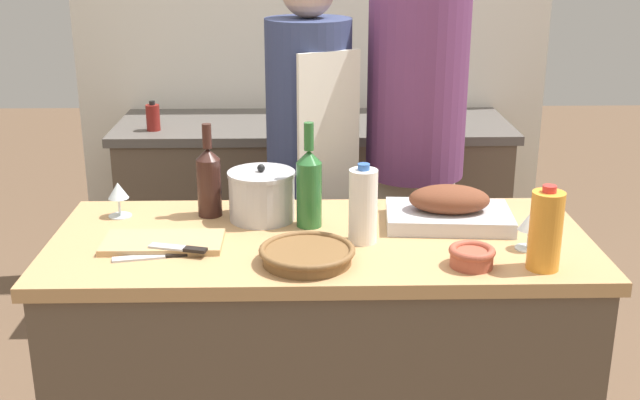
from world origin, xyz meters
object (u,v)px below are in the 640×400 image
Objects in this scene: knife_chef at (158,256)px; wine_bottle_green at (209,180)px; wine_glass_right at (530,224)px; cutting_board at (163,242)px; person_cook_guest at (415,142)px; wine_glass_left at (118,193)px; knife_paring at (180,248)px; stock_pot at (262,195)px; milk_jug at (363,206)px; wine_bottle_dark at (309,186)px; condiment_bottle_tall at (153,117)px; condiment_bottle_short at (409,109)px; wicker_basket at (307,254)px; person_cook_aproned at (309,163)px; roasting_pan at (449,210)px; juice_jug at (546,230)px; mixing_bowl at (472,256)px.

wine_bottle_green is at bearing 72.47° from knife_chef.
cutting_board is at bearing 177.15° from wine_glass_right.
person_cook_guest is (-0.21, 0.87, 0.01)m from wine_glass_right.
wine_glass_left is 0.40m from knife_paring.
wine_glass_right is 1.04m from knife_chef.
milk_jug reaches higher than stock_pot.
condiment_bottle_tall is (-0.68, 1.19, -0.06)m from wine_bottle_dark.
condiment_bottle_short is (0.77, 1.11, -0.02)m from wine_bottle_green.
wine_glass_left is 1.03× the size of wine_glass_right.
knife_chef is 1.25× the size of condiment_bottle_short.
wicker_basket is at bearing -107.27° from condiment_bottle_short.
person_cook_aproned is (-0.45, -0.58, -0.08)m from condiment_bottle_short.
person_cook_guest is at bearing 49.05° from knife_paring.
wine_glass_left is (-0.28, -0.01, -0.04)m from wine_bottle_green.
wine_bottle_dark is 1.37m from condiment_bottle_tall.
stock_pot reaches higher than knife_chef.
roasting_pan is at bearing 10.30° from cutting_board.
wicker_basket is 1.13× the size of knife_chef.
juice_jug reaches higher than cutting_board.
person_cook_aproned is (0.43, 0.78, 0.01)m from cutting_board.
condiment_bottle_tall reaches higher than wine_glass_right.
roasting_pan is 0.76m from person_cook_aproned.
condiment_bottle_tall is at bearing 114.39° from wicker_basket.
roasting_pan is 0.86m from cutting_board.
condiment_bottle_tall is at bearing 171.95° from person_cook_guest.
wine_glass_left is at bearing 162.80° from milk_jug.
condiment_bottle_short reaches higher than wine_glass_left.
wine_bottle_dark is (-0.43, -0.00, 0.08)m from roasting_pan.
person_cook_guest is (0.83, 0.90, 0.09)m from knife_chef.
mixing_bowl is 1.53m from condiment_bottle_short.
condiment_bottle_tall is (-0.08, 1.09, -0.01)m from wine_glass_left.
milk_jug is 0.47m from wine_glass_right.
condiment_bottle_tall is 0.08× the size of person_cook_aproned.
juice_jug is 1.05m from knife_chef.
mixing_bowl reaches higher than cutting_board.
knife_paring is 1.65m from condiment_bottle_short.
person_cook_aproned reaches higher than juice_jug.
knife_chef is at bearing -121.13° from condiment_bottle_short.
knife_paring is (-0.79, 0.10, -0.01)m from mixing_bowl.
knife_paring is (-0.51, -0.09, -0.09)m from milk_jug.
condiment_bottle_tall is (-0.26, 1.43, 0.07)m from knife_chef.
condiment_bottle_short reaches higher than stock_pot.
condiment_bottle_short is at bearing 58.87° from knife_chef.
condiment_bottle_tall is at bearing 102.64° from knife_paring.
wine_bottle_green reaches higher than stock_pot.
wine_glass_left is (-0.59, 0.38, 0.05)m from wicker_basket.
person_cook_guest is at bearing -23.37° from person_cook_aproned.
wicker_basket is 1.04m from person_cook_guest.
wine_bottle_green reaches higher than roasting_pan.
wine_bottle_green is 0.63m from person_cook_aproned.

